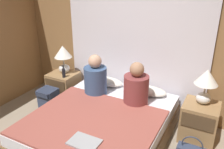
{
  "coord_description": "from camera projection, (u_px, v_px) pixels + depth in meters",
  "views": [
    {
      "loc": [
        1.39,
        -1.63,
        2.18
      ],
      "look_at": [
        0.0,
        1.03,
        0.91
      ],
      "focal_mm": 38.0,
      "sensor_mm": 36.0,
      "label": 1
    }
  ],
  "objects": [
    {
      "name": "pillow_left",
      "position": [
        107.0,
        81.0,
        3.99
      ],
      "size": [
        0.57,
        0.29,
        0.12
      ],
      "color": "silver",
      "rests_on": "bed"
    },
    {
      "name": "laptop_on_bed",
      "position": [
        84.0,
        142.0,
        2.58
      ],
      "size": [
        0.34,
        0.24,
        0.02
      ],
      "color": "#9EA0A5",
      "rests_on": "blanket_on_bed"
    },
    {
      "name": "blanket_on_bed",
      "position": [
        91.0,
        122.0,
        2.97
      ],
      "size": [
        1.62,
        1.38,
        0.03
      ],
      "color": "#994C42",
      "rests_on": "bed"
    },
    {
      "name": "wall_back",
      "position": [
        135.0,
        37.0,
        3.79
      ],
      "size": [
        4.28,
        0.06,
        2.5
      ],
      "color": "olive",
      "rests_on": "ground_plane"
    },
    {
      "name": "curtain_panel",
      "position": [
        134.0,
        45.0,
        3.78
      ],
      "size": [
        2.58,
        0.02,
        2.29
      ],
      "color": "silver",
      "rests_on": "ground_plane"
    },
    {
      "name": "backpack_on_floor",
      "position": [
        49.0,
        100.0,
        3.96
      ],
      "size": [
        0.28,
        0.28,
        0.44
      ],
      "color": "#333D56",
      "rests_on": "ground_plane"
    },
    {
      "name": "pillow_right",
      "position": [
        148.0,
        91.0,
        3.68
      ],
      "size": [
        0.57,
        0.29,
        0.12
      ],
      "color": "silver",
      "rests_on": "bed"
    },
    {
      "name": "beer_bottle_on_left_stand",
      "position": [
        64.0,
        73.0,
        4.02
      ],
      "size": [
        0.06,
        0.06,
        0.21
      ],
      "color": "black",
      "rests_on": "nightstand_left"
    },
    {
      "name": "lamp_right",
      "position": [
        206.0,
        82.0,
        3.11
      ],
      "size": [
        0.31,
        0.31,
        0.5
      ],
      "color": "silver",
      "rests_on": "nightstand_right"
    },
    {
      "name": "bed",
      "position": [
        102.0,
        127.0,
        3.29
      ],
      "size": [
        1.68,
        1.98,
        0.46
      ],
      "color": "brown",
      "rests_on": "ground_plane"
    },
    {
      "name": "nightstand_right",
      "position": [
        199.0,
        122.0,
        3.31
      ],
      "size": [
        0.47,
        0.46,
        0.56
      ],
      "color": "#937047",
      "rests_on": "ground_plane"
    },
    {
      "name": "person_left_in_bed",
      "position": [
        95.0,
        78.0,
        3.63
      ],
      "size": [
        0.35,
        0.35,
        0.63
      ],
      "color": "#38517A",
      "rests_on": "bed"
    },
    {
      "name": "person_right_in_bed",
      "position": [
        136.0,
        87.0,
        3.34
      ],
      "size": [
        0.36,
        0.36,
        0.63
      ],
      "color": "brown",
      "rests_on": "bed"
    },
    {
      "name": "nightstand_left",
      "position": [
        64.0,
        87.0,
        4.31
      ],
      "size": [
        0.47,
        0.46,
        0.56
      ],
      "color": "#937047",
      "rests_on": "ground_plane"
    },
    {
      "name": "lamp_left",
      "position": [
        63.0,
        56.0,
        4.12
      ],
      "size": [
        0.31,
        0.31,
        0.5
      ],
      "color": "silver",
      "rests_on": "nightstand_left"
    }
  ]
}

